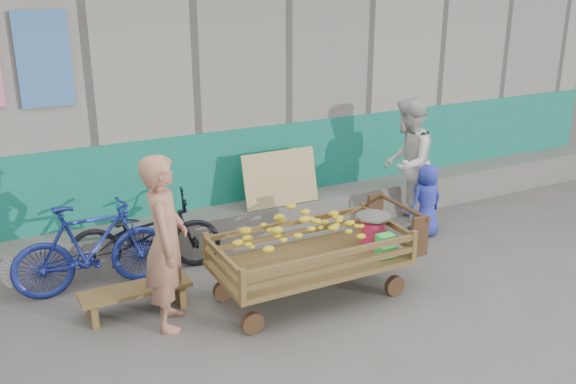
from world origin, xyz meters
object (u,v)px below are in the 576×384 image
woman (407,163)px  child (427,200)px  banana_cart (307,244)px  bicycle_blue (92,247)px  bench (136,294)px  vendor_man (166,243)px  bicycle_dark (145,235)px

woman → child: bearing=53.0°
banana_cart → woman: 2.49m
woman → bicycle_blue: size_ratio=1.05×
banana_cart → bench: size_ratio=1.98×
bench → vendor_man: (0.24, -0.37, 0.66)m
vendor_man → bicycle_dark: vendor_man is taller
child → bicycle_blue: bicycle_blue is taller
bench → child: (3.86, 0.24, 0.28)m
bicycle_blue → bench: bearing=-156.0°
banana_cart → bicycle_dark: (-1.31, 1.43, -0.18)m
bicycle_dark → banana_cart: bearing=-124.7°
bench → bicycle_blue: bearing=111.5°
woman → child: 0.57m
bench → bicycle_dark: bearing=68.1°
vendor_man → child: (3.63, 0.61, -0.38)m
vendor_man → bicycle_dark: 1.33m
bench → woman: 3.94m
banana_cart → child: bearing=19.8°
bench → child: 3.88m
child → bicycle_blue: 4.16m
banana_cart → vendor_man: bearing=172.9°
banana_cart → vendor_man: (-1.43, 0.18, 0.23)m
bicycle_blue → banana_cart: bearing=-120.1°
bench → vendor_man: vendor_man is taller
bench → vendor_man: bearing=-57.5°
vendor_man → bicycle_dark: size_ratio=1.01×
bicycle_dark → bench: bearing=171.0°
child → bicycle_blue: size_ratio=0.58×
bench → bicycle_blue: size_ratio=0.66×
bench → bicycle_dark: 0.98m
bicycle_dark → bicycle_blue: bicycle_blue is taller
vendor_man → banana_cart: bearing=-76.8°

